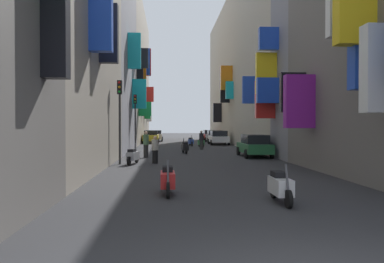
{
  "coord_description": "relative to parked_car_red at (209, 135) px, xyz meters",
  "views": [
    {
      "loc": [
        -1.95,
        -5.03,
        2.16
      ],
      "look_at": [
        -0.52,
        18.35,
        1.77
      ],
      "focal_mm": 37.35,
      "sensor_mm": 36.0,
      "label": 1
    }
  ],
  "objects": [
    {
      "name": "ground_plane",
      "position": [
        -3.95,
        -21.26,
        -0.75
      ],
      "size": [
        140.0,
        140.0,
        0.0
      ],
      "primitive_type": "plane",
      "color": "#2D2D30"
    },
    {
      "name": "building_left_mid_b",
      "position": [
        -11.94,
        -23.3,
        8.07
      ],
      "size": [
        7.23,
        12.79,
        17.65
      ],
      "color": "gray",
      "rests_on": "ground"
    },
    {
      "name": "building_left_mid_c",
      "position": [
        -11.91,
        -14.8,
        9.59
      ],
      "size": [
        7.33,
        4.21,
        20.74
      ],
      "color": "#9E9384",
      "rests_on": "ground"
    },
    {
      "name": "building_left_far",
      "position": [
        -11.95,
        -1.98,
        7.86
      ],
      "size": [
        7.32,
        21.44,
        17.23
      ],
      "color": "#9E9384",
      "rests_on": "ground"
    },
    {
      "name": "building_right_mid_b",
      "position": [
        4.02,
        -31.63,
        8.94
      ],
      "size": [
        7.38,
        3.94,
        19.47
      ],
      "color": "gray",
      "rests_on": "ground"
    },
    {
      "name": "building_right_mid_c",
      "position": [
        4.05,
        -10.47,
        7.76
      ],
      "size": [
        7.26,
        38.4,
        17.03
      ],
      "color": "#BCB29E",
      "rests_on": "ground"
    },
    {
      "name": "parked_car_red",
      "position": [
        0.0,
        0.0,
        0.0
      ],
      "size": [
        1.87,
        4.37,
        1.44
      ],
      "color": "#B21E1E",
      "rests_on": "ground"
    },
    {
      "name": "parked_car_white",
      "position": [
        -0.35,
        -12.99,
        0.04
      ],
      "size": [
        2.03,
        4.15,
        1.53
      ],
      "color": "white",
      "rests_on": "ground"
    },
    {
      "name": "parked_car_silver",
      "position": [
        -7.5,
        -3.24,
        0.02
      ],
      "size": [
        1.89,
        4.41,
        1.45
      ],
      "color": "#B7B7BC",
      "rests_on": "ground"
    },
    {
      "name": "parked_car_grey",
      "position": [
        -0.15,
        -7.59,
        0.04
      ],
      "size": [
        2.03,
        4.31,
        1.5
      ],
      "color": "slate",
      "rests_on": "ground"
    },
    {
      "name": "parked_car_yellow",
      "position": [
        -7.89,
        -8.54,
        0.04
      ],
      "size": [
        1.94,
        3.97,
        1.52
      ],
      "color": "gold",
      "rests_on": "ground"
    },
    {
      "name": "parked_car_green",
      "position": [
        -0.05,
        -29.73,
        0.03
      ],
      "size": [
        1.85,
        4.32,
        1.51
      ],
      "color": "#236638",
      "rests_on": "ground"
    },
    {
      "name": "scooter_green",
      "position": [
        -2.69,
        -18.04,
        -0.29
      ],
      "size": [
        0.6,
        1.9,
        1.13
      ],
      "color": "#287F3D",
      "rests_on": "ground"
    },
    {
      "name": "scooter_blue",
      "position": [
        -3.53,
        -15.49,
        -0.29
      ],
      "size": [
        0.55,
        1.81,
        1.13
      ],
      "color": "#2D4CAD",
      "rests_on": "ground"
    },
    {
      "name": "scooter_silver",
      "position": [
        -7.81,
        -34.29,
        -0.29
      ],
      "size": [
        0.67,
        1.91,
        1.13
      ],
      "color": "#ADADB2",
      "rests_on": "ground"
    },
    {
      "name": "scooter_white",
      "position": [
        -2.78,
        -45.45,
        -0.29
      ],
      "size": [
        0.44,
        1.94,
        1.13
      ],
      "color": "silver",
      "rests_on": "ground"
    },
    {
      "name": "scooter_red",
      "position": [
        -5.9,
        -43.89,
        -0.29
      ],
      "size": [
        0.46,
        1.9,
        1.13
      ],
      "color": "red",
      "rests_on": "ground"
    },
    {
      "name": "scooter_black",
      "position": [
        -4.6,
        -26.0,
        -0.29
      ],
      "size": [
        0.58,
        1.8,
        1.13
      ],
      "color": "black",
      "rests_on": "ground"
    },
    {
      "name": "pedestrian_crossing",
      "position": [
        -6.6,
        -33.9,
        0.01
      ],
      "size": [
        0.54,
        0.54,
        1.54
      ],
      "color": "black",
      "rests_on": "ground"
    },
    {
      "name": "pedestrian_near_left",
      "position": [
        -2.96,
        -21.56,
        0.07
      ],
      "size": [
        0.53,
        0.53,
        1.66
      ],
      "color": "#303030",
      "rests_on": "ground"
    },
    {
      "name": "pedestrian_near_right",
      "position": [
        -7.33,
        -29.88,
        0.12
      ],
      "size": [
        0.38,
        0.38,
        1.75
      ],
      "color": "#2A2A2A",
      "rests_on": "ground"
    },
    {
      "name": "traffic_light_near_corner",
      "position": [
        -8.56,
        -23.31,
        2.39
      ],
      "size": [
        0.26,
        0.34,
        4.65
      ],
      "color": "#2D2D2D",
      "rests_on": "ground"
    },
    {
      "name": "traffic_light_far_corner",
      "position": [
        -8.52,
        -34.27,
        2.35
      ],
      "size": [
        0.26,
        0.34,
        4.59
      ],
      "color": "#2D2D2D",
      "rests_on": "ground"
    }
  ]
}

